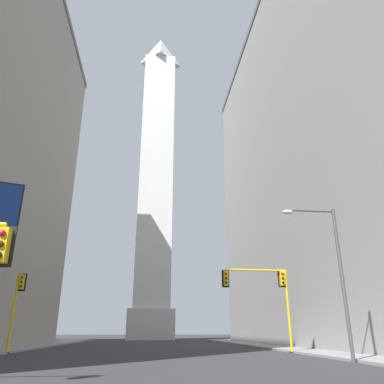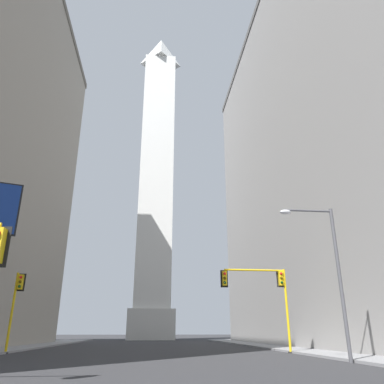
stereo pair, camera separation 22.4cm
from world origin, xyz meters
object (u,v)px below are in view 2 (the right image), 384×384
at_px(street_lamp, 329,263).
at_px(traffic_light_mid_right, 264,288).
at_px(traffic_light_mid_left, 16,299).
at_px(obelisk, 157,173).

bearing_deg(street_lamp, traffic_light_mid_right, 96.30).
distance_m(traffic_light_mid_right, street_lamp, 9.29).
height_order(traffic_light_mid_right, street_lamp, street_lamp).
height_order(traffic_light_mid_right, traffic_light_mid_left, traffic_light_mid_right).
relative_size(traffic_light_mid_left, street_lamp, 0.70).
distance_m(traffic_light_mid_left, street_lamp, 22.47).
bearing_deg(street_lamp, traffic_light_mid_left, 151.97).
distance_m(obelisk, street_lamp, 64.46).
bearing_deg(obelisk, traffic_light_mid_right, -79.78).
bearing_deg(traffic_light_mid_right, traffic_light_mid_left, 175.99).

